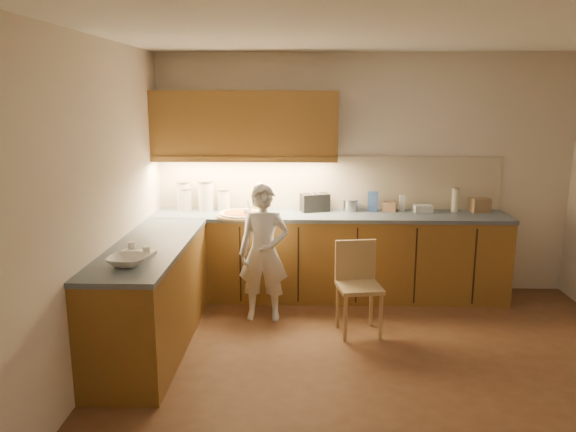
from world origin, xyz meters
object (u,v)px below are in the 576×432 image
at_px(pizza_on_board, 241,214).
at_px(oil_jug, 259,198).
at_px(toaster, 315,202).
at_px(child, 264,253).
at_px(wooden_chair, 358,280).

relative_size(pizza_on_board, oil_jug, 1.68).
distance_m(oil_jug, toaster, 0.60).
height_order(pizza_on_board, child, child).
distance_m(wooden_chair, oil_jug, 1.55).
distance_m(pizza_on_board, wooden_chair, 1.44).
bearing_deg(oil_jug, wooden_chair, -47.09).
distance_m(child, toaster, 0.99).
relative_size(pizza_on_board, wooden_chair, 0.60).
bearing_deg(toaster, child, -140.50).
relative_size(child, oil_jug, 4.36).
height_order(child, wooden_chair, child).
bearing_deg(pizza_on_board, oil_jug, 62.51).
xyz_separation_m(child, oil_jug, (-0.10, 0.79, 0.39)).
height_order(wooden_chair, oil_jug, oil_jug).
bearing_deg(wooden_chair, toaster, 101.21).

